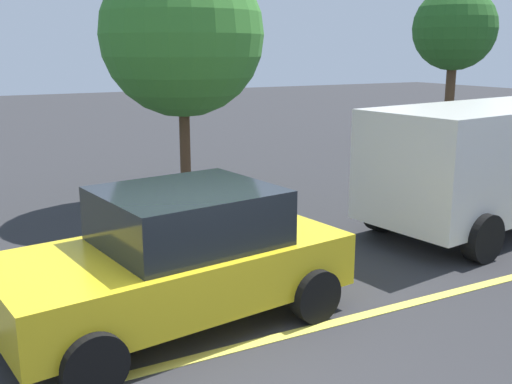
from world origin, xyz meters
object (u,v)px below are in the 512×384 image
(white_van, at_px, (497,158))
(tree_left_verge, at_px, (182,35))
(tree_right_verge, at_px, (455,30))
(car_yellow_near_curb, at_px, (177,257))

(white_van, distance_m, tree_left_verge, 6.28)
(tree_left_verge, xyz_separation_m, tree_right_verge, (9.54, 2.23, 0.30))
(tree_left_verge, height_order, tree_right_verge, tree_left_verge)
(tree_left_verge, relative_size, tree_right_verge, 1.00)
(car_yellow_near_curb, bearing_deg, tree_left_verge, 67.29)
(car_yellow_near_curb, relative_size, tree_right_verge, 0.84)
(tree_left_verge, bearing_deg, tree_right_verge, 13.14)
(tree_right_verge, bearing_deg, car_yellow_near_curb, -148.04)
(car_yellow_near_curb, height_order, tree_left_verge, tree_left_verge)
(white_van, bearing_deg, car_yellow_near_curb, -171.28)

